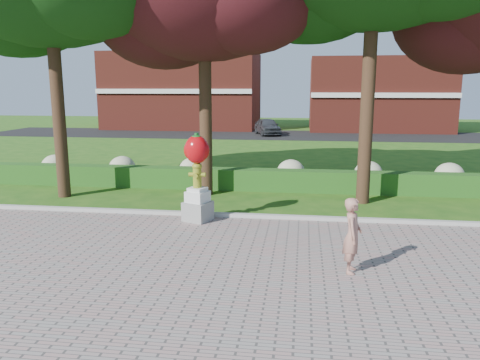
{
  "coord_description": "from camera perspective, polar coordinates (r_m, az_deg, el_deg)",
  "views": [
    {
      "loc": [
        1.46,
        -10.37,
        3.86
      ],
      "look_at": [
        -0.09,
        1.0,
        1.58
      ],
      "focal_mm": 35.0,
      "sensor_mm": 36.0,
      "label": 1
    }
  ],
  "objects": [
    {
      "name": "parked_car",
      "position": [
        38.57,
        3.37,
        6.55
      ],
      "size": [
        2.73,
        4.28,
        1.36
      ],
      "primitive_type": "imported",
      "rotation": [
        0.0,
        0.0,
        0.31
      ],
      "color": "#393C40",
      "rests_on": "street"
    },
    {
      "name": "building_right",
      "position": [
        44.86,
        16.39,
        9.98
      ],
      "size": [
        12.0,
        8.0,
        6.4
      ],
      "primitive_type": "cube",
      "color": "maroon",
      "rests_on": "ground"
    },
    {
      "name": "building_left",
      "position": [
        45.83,
        -6.85,
        10.74
      ],
      "size": [
        14.0,
        8.0,
        7.0
      ],
      "primitive_type": "cube",
      "color": "maroon",
      "rests_on": "ground"
    },
    {
      "name": "curb",
      "position": [
        13.97,
        1.47,
        -4.46
      ],
      "size": [
        40.0,
        0.18,
        0.15
      ],
      "primitive_type": "cube",
      "color": "#ADADA5",
      "rests_on": "ground"
    },
    {
      "name": "street",
      "position": [
        38.59,
        5.57,
        5.49
      ],
      "size": [
        50.0,
        8.0,
        0.02
      ],
      "primitive_type": "cube",
      "color": "black",
      "rests_on": "ground"
    },
    {
      "name": "woman",
      "position": [
        10.04,
        13.54,
        -6.59
      ],
      "size": [
        0.45,
        0.63,
        1.6
      ],
      "primitive_type": "imported",
      "rotation": [
        0.0,
        0.0,
        1.44
      ],
      "color": "#AD7363",
      "rests_on": "walkway"
    },
    {
      "name": "hydrant_sculpture",
      "position": [
        13.44,
        -5.24,
        0.63
      ],
      "size": [
        0.9,
        0.9,
        2.55
      ],
      "rotation": [
        0.0,
        0.0,
        -0.38
      ],
      "color": "gray",
      "rests_on": "walkway"
    },
    {
      "name": "hydrangea_row",
      "position": [
        18.69,
        4.91,
        1.02
      ],
      "size": [
        20.1,
        1.1,
        0.99
      ],
      "color": "#B5B78B",
      "rests_on": "ground"
    },
    {
      "name": "walkway",
      "position": [
        7.58,
        -4.69,
        -19.22
      ],
      "size": [
        40.0,
        14.0,
        0.04
      ],
      "primitive_type": "cube",
      "color": "gray",
      "rests_on": "ground"
    },
    {
      "name": "ground",
      "position": [
        11.16,
        -0.24,
        -8.97
      ],
      "size": [
        100.0,
        100.0,
        0.0
      ],
      "primitive_type": "plane",
      "color": "#225214",
      "rests_on": "ground"
    },
    {
      "name": "lawn_hedge",
      "position": [
        17.77,
        2.89,
        0.02
      ],
      "size": [
        24.0,
        0.7,
        0.8
      ],
      "primitive_type": "cube",
      "color": "#1A4E16",
      "rests_on": "ground"
    }
  ]
}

